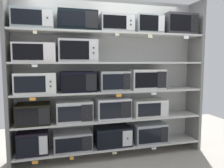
{
  "coord_description": "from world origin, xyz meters",
  "views": [
    {
      "loc": [
        -0.9,
        -3.32,
        1.53
      ],
      "look_at": [
        0.0,
        0.0,
        1.18
      ],
      "focal_mm": 34.77,
      "sensor_mm": 36.0,
      "label": 1
    }
  ],
  "objects_px": {
    "microwave_1": "(73,140)",
    "microwave_4": "(34,114)",
    "microwave_0": "(33,142)",
    "microwave_11": "(147,79)",
    "microwave_12": "(35,53)",
    "microwave_16": "(116,24)",
    "microwave_3": "(149,132)",
    "microwave_7": "(149,108)",
    "microwave_2": "(113,136)",
    "microwave_14": "(33,20)",
    "microwave_17": "(148,25)",
    "microwave_10": "(113,81)",
    "microwave_15": "(77,21)",
    "microwave_6": "(113,108)",
    "microwave_13": "(77,51)",
    "microwave_5": "(74,111)",
    "microwave_18": "(178,25)",
    "microwave_9": "(78,82)",
    "microwave_8": "(36,83)"
  },
  "relations": [
    {
      "from": "microwave_1",
      "to": "microwave_4",
      "type": "distance_m",
      "value": 0.72
    },
    {
      "from": "microwave_0",
      "to": "microwave_11",
      "type": "distance_m",
      "value": 2.02
    },
    {
      "from": "microwave_12",
      "to": "microwave_16",
      "type": "bearing_deg",
      "value": 0.02
    },
    {
      "from": "microwave_11",
      "to": "microwave_16",
      "type": "distance_m",
      "value": 1.03
    },
    {
      "from": "microwave_1",
      "to": "microwave_3",
      "type": "bearing_deg",
      "value": 0.0
    },
    {
      "from": "microwave_12",
      "to": "microwave_7",
      "type": "bearing_deg",
      "value": 0.0
    },
    {
      "from": "microwave_0",
      "to": "microwave_2",
      "type": "distance_m",
      "value": 1.23
    },
    {
      "from": "microwave_0",
      "to": "microwave_16",
      "type": "distance_m",
      "value": 2.19
    },
    {
      "from": "microwave_11",
      "to": "microwave_14",
      "type": "xyz_separation_m",
      "value": [
        -1.75,
        0.0,
        0.88
      ]
    },
    {
      "from": "microwave_0",
      "to": "microwave_17",
      "type": "relative_size",
      "value": 0.98
    },
    {
      "from": "microwave_3",
      "to": "microwave_4",
      "type": "bearing_deg",
      "value": -180.0
    },
    {
      "from": "microwave_10",
      "to": "microwave_15",
      "type": "distance_m",
      "value": 1.05
    },
    {
      "from": "microwave_6",
      "to": "microwave_3",
      "type": "bearing_deg",
      "value": 0.01
    },
    {
      "from": "microwave_0",
      "to": "microwave_1",
      "type": "distance_m",
      "value": 0.58
    },
    {
      "from": "microwave_6",
      "to": "microwave_10",
      "type": "bearing_deg",
      "value": 0.61
    },
    {
      "from": "microwave_1",
      "to": "microwave_13",
      "type": "distance_m",
      "value": 1.39
    },
    {
      "from": "microwave_2",
      "to": "microwave_17",
      "type": "relative_size",
      "value": 1.3
    },
    {
      "from": "microwave_5",
      "to": "microwave_2",
      "type": "bearing_deg",
      "value": -0.01
    },
    {
      "from": "microwave_12",
      "to": "microwave_18",
      "type": "bearing_deg",
      "value": 0.01
    },
    {
      "from": "microwave_17",
      "to": "microwave_4",
      "type": "bearing_deg",
      "value": 180.0
    },
    {
      "from": "microwave_4",
      "to": "microwave_12",
      "type": "height_order",
      "value": "microwave_12"
    },
    {
      "from": "microwave_3",
      "to": "microwave_12",
      "type": "bearing_deg",
      "value": -179.99
    },
    {
      "from": "microwave_0",
      "to": "microwave_7",
      "type": "xyz_separation_m",
      "value": [
        1.86,
        -0.0,
        0.42
      ]
    },
    {
      "from": "microwave_12",
      "to": "microwave_16",
      "type": "distance_m",
      "value": 1.29
    },
    {
      "from": "microwave_7",
      "to": "microwave_2",
      "type": "bearing_deg",
      "value": 179.99
    },
    {
      "from": "microwave_13",
      "to": "microwave_18",
      "type": "relative_size",
      "value": 1.07
    },
    {
      "from": "microwave_0",
      "to": "microwave_12",
      "type": "relative_size",
      "value": 0.76
    },
    {
      "from": "microwave_0",
      "to": "microwave_2",
      "type": "height_order",
      "value": "microwave_0"
    },
    {
      "from": "microwave_7",
      "to": "microwave_9",
      "type": "height_order",
      "value": "microwave_9"
    },
    {
      "from": "microwave_0",
      "to": "microwave_17",
      "type": "height_order",
      "value": "microwave_17"
    },
    {
      "from": "microwave_2",
      "to": "microwave_7",
      "type": "xyz_separation_m",
      "value": [
        0.63,
        -0.0,
        0.43
      ]
    },
    {
      "from": "microwave_5",
      "to": "microwave_14",
      "type": "xyz_separation_m",
      "value": [
        -0.55,
        -0.0,
        1.34
      ]
    },
    {
      "from": "microwave_17",
      "to": "microwave_12",
      "type": "bearing_deg",
      "value": -180.0
    },
    {
      "from": "microwave_1",
      "to": "microwave_16",
      "type": "relative_size",
      "value": 1.1
    },
    {
      "from": "microwave_10",
      "to": "microwave_6",
      "type": "bearing_deg",
      "value": -179.39
    },
    {
      "from": "microwave_18",
      "to": "microwave_6",
      "type": "bearing_deg",
      "value": -180.0
    },
    {
      "from": "microwave_11",
      "to": "microwave_15",
      "type": "relative_size",
      "value": 1.02
    },
    {
      "from": "microwave_1",
      "to": "microwave_18",
      "type": "bearing_deg",
      "value": 0.0
    },
    {
      "from": "microwave_10",
      "to": "microwave_5",
      "type": "bearing_deg",
      "value": 179.98
    },
    {
      "from": "microwave_6",
      "to": "microwave_14",
      "type": "height_order",
      "value": "microwave_14"
    },
    {
      "from": "microwave_6",
      "to": "microwave_4",
      "type": "bearing_deg",
      "value": -180.0
    },
    {
      "from": "microwave_1",
      "to": "microwave_18",
      "type": "distance_m",
      "value": 2.56
    },
    {
      "from": "microwave_5",
      "to": "microwave_7",
      "type": "relative_size",
      "value": 0.95
    },
    {
      "from": "microwave_6",
      "to": "microwave_8",
      "type": "relative_size",
      "value": 0.95
    },
    {
      "from": "microwave_3",
      "to": "microwave_17",
      "type": "height_order",
      "value": "microwave_17"
    },
    {
      "from": "microwave_3",
      "to": "microwave_12",
      "type": "height_order",
      "value": "microwave_12"
    },
    {
      "from": "microwave_4",
      "to": "microwave_18",
      "type": "height_order",
      "value": "microwave_18"
    },
    {
      "from": "microwave_9",
      "to": "microwave_18",
      "type": "relative_size",
      "value": 0.98
    },
    {
      "from": "microwave_2",
      "to": "microwave_8",
      "type": "relative_size",
      "value": 1.01
    },
    {
      "from": "microwave_6",
      "to": "microwave_17",
      "type": "xyz_separation_m",
      "value": [
        0.59,
        -0.0,
        1.34
      ]
    }
  ]
}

